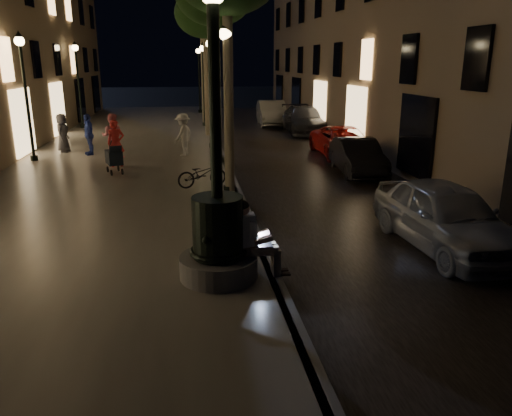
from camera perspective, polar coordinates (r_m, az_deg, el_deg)
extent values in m
plane|color=black|center=(21.73, -4.02, 5.96)|extent=(120.00, 120.00, 0.00)
cube|color=black|center=(22.14, 3.79, 6.18)|extent=(6.00, 45.00, 0.02)
cube|color=slate|center=(21.81, -14.62, 5.77)|extent=(8.00, 45.00, 0.20)
cube|color=#59595B|center=(21.72, -4.02, 6.22)|extent=(0.25, 45.00, 0.20)
cylinder|color=#59595B|center=(9.06, -4.28, -6.67)|extent=(1.40, 1.40, 0.40)
cylinder|color=black|center=(8.79, -4.38, -2.17)|extent=(0.90, 0.90, 1.10)
torus|color=black|center=(8.95, -4.32, -4.90)|extent=(1.04, 1.04, 0.10)
torus|color=black|center=(8.67, -4.44, 0.33)|extent=(0.89, 0.89, 0.09)
cylinder|color=black|center=(8.36, -4.71, 11.93)|extent=(0.20, 0.20, 3.20)
cube|color=gray|center=(9.00, -0.81, -4.75)|extent=(0.39, 0.26, 0.19)
cube|color=white|center=(8.86, -1.24, -2.56)|extent=(0.48, 0.28, 0.61)
sphere|color=tan|center=(8.74, -1.46, -0.10)|extent=(0.23, 0.23, 0.23)
sphere|color=black|center=(8.72, -1.54, 0.17)|extent=(0.23, 0.23, 0.23)
cube|color=gray|center=(8.94, 0.92, -4.89)|extent=(0.50, 0.14, 0.15)
cube|color=gray|center=(9.12, 0.73, -4.45)|extent=(0.50, 0.14, 0.15)
cube|color=gray|center=(9.07, 2.40, -6.27)|extent=(0.14, 0.13, 0.50)
cube|color=gray|center=(9.25, 2.18, -5.81)|extent=(0.14, 0.13, 0.50)
cube|color=black|center=(9.18, 3.05, -7.57)|extent=(0.28, 0.11, 0.03)
cube|color=black|center=(9.36, 2.82, -7.09)|extent=(0.28, 0.11, 0.03)
cube|color=black|center=(9.00, 0.96, -4.15)|extent=(0.26, 0.36, 0.02)
cube|color=black|center=(8.94, -0.13, -3.49)|extent=(0.09, 0.36, 0.23)
cube|color=#B2CEFF|center=(8.94, -0.03, -3.49)|extent=(0.07, 0.32, 0.20)
cylinder|color=#6B604C|center=(14.43, -3.14, 11.47)|extent=(0.28, 0.28, 5.00)
cylinder|color=#6B604C|center=(20.40, -4.54, 13.05)|extent=(0.28, 0.28, 5.10)
cylinder|color=#6B604C|center=(26.38, -5.63, 13.57)|extent=(0.28, 0.28, 4.90)
ellipsoid|color=black|center=(26.44, -5.86, 21.27)|extent=(3.00, 3.00, 2.40)
cylinder|color=#6B604C|center=(32.36, -6.01, 14.35)|extent=(0.28, 0.28, 5.20)
ellipsoid|color=black|center=(32.44, -6.22, 20.89)|extent=(3.00, 3.00, 2.40)
cylinder|color=black|center=(14.83, -3.19, 2.19)|extent=(0.28, 0.28, 0.20)
cylinder|color=black|center=(14.45, -3.33, 10.28)|extent=(0.12, 0.12, 4.40)
sphere|color=#FFD88C|center=(14.39, -3.48, 19.22)|extent=(0.36, 0.36, 0.36)
cone|color=black|center=(14.40, -3.50, 20.22)|extent=(0.30, 0.30, 0.22)
cylinder|color=black|center=(22.65, -4.99, 7.13)|extent=(0.28, 0.28, 0.20)
cylinder|color=black|center=(22.40, -5.12, 12.44)|extent=(0.12, 0.12, 4.40)
sphere|color=#FFD88C|center=(22.36, -5.28, 18.20)|extent=(0.36, 0.36, 0.36)
cone|color=black|center=(22.37, -5.29, 18.84)|extent=(0.30, 0.30, 0.22)
cylinder|color=black|center=(30.56, -5.87, 9.53)|extent=(0.28, 0.28, 0.20)
cylinder|color=black|center=(30.38, -5.99, 13.46)|extent=(0.12, 0.12, 4.40)
sphere|color=#FFD88C|center=(30.35, -6.12, 17.71)|extent=(0.36, 0.36, 0.36)
cone|color=black|center=(30.36, -6.13, 18.18)|extent=(0.30, 0.30, 0.22)
cylinder|color=black|center=(38.51, -6.39, 10.94)|extent=(0.28, 0.28, 0.20)
cylinder|color=black|center=(38.37, -6.49, 14.06)|extent=(0.12, 0.12, 4.40)
sphere|color=#FFD88C|center=(38.34, -6.61, 17.42)|extent=(0.36, 0.36, 0.36)
cone|color=black|center=(38.35, -6.62, 17.79)|extent=(0.30, 0.30, 0.22)
cylinder|color=black|center=(21.47, -24.01, 5.26)|extent=(0.28, 0.28, 0.20)
cylinder|color=black|center=(21.21, -24.68, 10.81)|extent=(0.12, 0.12, 4.40)
sphere|color=#FFD88C|center=(21.17, -25.43, 16.86)|extent=(0.36, 0.36, 0.36)
cone|color=black|center=(21.18, -25.52, 17.53)|extent=(0.30, 0.30, 0.22)
cylinder|color=black|center=(31.10, -19.21, 8.83)|extent=(0.28, 0.28, 0.20)
cylinder|color=black|center=(30.92, -19.58, 12.68)|extent=(0.12, 0.12, 4.40)
sphere|color=#FFD88C|center=(30.89, -19.99, 16.83)|extent=(0.36, 0.36, 0.36)
cone|color=black|center=(30.90, -20.04, 17.30)|extent=(0.30, 0.30, 0.22)
cube|color=black|center=(17.91, -15.93, 5.59)|extent=(0.69, 0.88, 0.46)
cube|color=black|center=(17.51, -15.77, 6.39)|extent=(0.45, 0.30, 0.30)
cylinder|color=black|center=(17.66, -16.20, 3.89)|extent=(0.11, 0.21, 0.21)
cylinder|color=black|center=(17.73, -15.03, 4.03)|extent=(0.11, 0.21, 0.21)
cylinder|color=black|center=(18.26, -16.59, 4.25)|extent=(0.11, 0.21, 0.21)
cylinder|color=black|center=(18.33, -15.45, 4.39)|extent=(0.11, 0.21, 0.21)
cylinder|color=black|center=(18.24, -16.30, 7.06)|extent=(0.18, 0.44, 0.28)
imported|color=#9A9EA1|center=(11.52, 20.86, -0.87)|extent=(1.99, 4.41, 1.47)
imported|color=black|center=(18.46, 11.53, 5.78)|extent=(1.64, 3.94, 1.27)
imported|color=maroon|center=(21.81, 9.98, 7.46)|extent=(2.12, 4.54, 1.26)
imported|color=#2A2A2E|center=(28.77, 5.51, 10.00)|extent=(2.28, 5.21, 1.49)
imported|color=#ADADA8|center=(32.22, 1.81, 10.80)|extent=(1.90, 4.75, 1.53)
imported|color=red|center=(19.08, -15.72, 7.13)|extent=(0.71, 0.57, 1.71)
imported|color=pink|center=(20.68, -16.07, 7.89)|extent=(0.94, 0.77, 1.78)
imported|color=silver|center=(20.79, -8.33, 8.30)|extent=(1.11, 1.28, 1.72)
imported|color=#283B95|center=(21.87, -18.58, 7.99)|extent=(0.78, 1.07, 1.69)
imported|color=#2F2E32|center=(22.93, -21.24, 8.00)|extent=(0.60, 0.85, 1.62)
imported|color=black|center=(15.48, -6.19, 3.90)|extent=(1.65, 0.98, 0.82)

